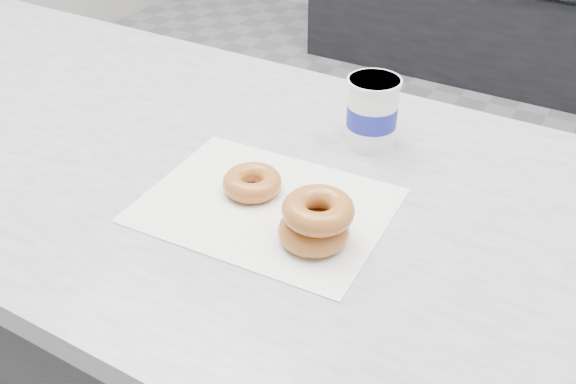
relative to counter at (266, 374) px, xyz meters
The scene contains 6 objects.
ground 0.75m from the counter, 90.00° to the left, with size 5.00×5.00×0.00m, color #969699.
counter is the anchor object (origin of this frame).
wax_paper 0.45m from the counter, 51.48° to the right, with size 0.34×0.26×0.00m, color white.
donut_single 0.47m from the counter, 75.09° to the right, with size 0.09×0.09×0.03m, color #B47331.
donut_stack 0.51m from the counter, 32.46° to the right, with size 0.13×0.13×0.07m.
coffee_cup 0.55m from the counter, 60.78° to the left, with size 0.10×0.10×0.11m.
Camera 1 is at (0.44, -1.27, 1.43)m, focal length 40.00 mm.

